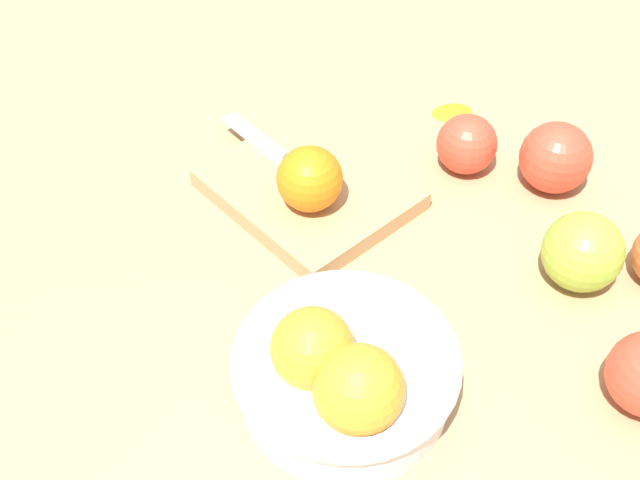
% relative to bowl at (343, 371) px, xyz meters
% --- Properties ---
extents(ground_plane, '(2.40, 2.40, 0.00)m').
position_rel_bowl_xyz_m(ground_plane, '(0.12, -0.15, -0.04)').
color(ground_plane, tan).
extents(bowl, '(0.20, 0.20, 0.10)m').
position_rel_bowl_xyz_m(bowl, '(0.00, 0.00, 0.00)').
color(bowl, silver).
rests_on(bowl, ground_plane).
extents(cutting_board, '(0.24, 0.21, 0.02)m').
position_rel_bowl_xyz_m(cutting_board, '(0.24, -0.10, -0.03)').
color(cutting_board, tan).
rests_on(cutting_board, ground_plane).
extents(orange_on_board, '(0.07, 0.07, 0.07)m').
position_rel_bowl_xyz_m(orange_on_board, '(0.21, -0.08, 0.02)').
color(orange_on_board, orange).
rests_on(orange_on_board, cutting_board).
extents(knife, '(0.16, 0.05, 0.01)m').
position_rel_bowl_xyz_m(knife, '(0.29, -0.09, -0.01)').
color(knife, silver).
rests_on(knife, cutting_board).
extents(apple_front_right, '(0.07, 0.07, 0.07)m').
position_rel_bowl_xyz_m(apple_front_right, '(0.20, -0.28, -0.01)').
color(apple_front_right, '#D6422D').
rests_on(apple_front_right, ground_plane).
extents(apple_front_left, '(0.08, 0.08, 0.08)m').
position_rel_bowl_xyz_m(apple_front_left, '(0.01, -0.27, -0.00)').
color(apple_front_left, '#8EB738').
rests_on(apple_front_left, ground_plane).
extents(apple_front_center, '(0.08, 0.08, 0.08)m').
position_rel_bowl_xyz_m(apple_front_center, '(0.13, -0.34, -0.00)').
color(apple_front_center, '#D6422D').
rests_on(apple_front_center, ground_plane).
extents(citrus_peel, '(0.05, 0.06, 0.01)m').
position_rel_bowl_xyz_m(citrus_peel, '(0.29, -0.33, -0.04)').
color(citrus_peel, orange).
rests_on(citrus_peel, ground_plane).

